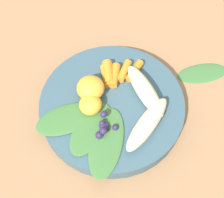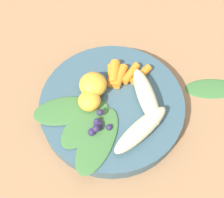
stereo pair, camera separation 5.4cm
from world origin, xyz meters
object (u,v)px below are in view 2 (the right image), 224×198
(banana_peeled_left, at_px, (146,96))
(bowl, at_px, (112,106))
(banana_peeled_right, at_px, (141,129))
(orange_segment_near, at_px, (90,101))
(kale_leaf_stray, at_px, (212,88))

(banana_peeled_left, bearing_deg, bowl, 77.79)
(banana_peeled_right, bearing_deg, orange_segment_near, 104.02)
(banana_peeled_left, relative_size, orange_segment_near, 2.96)
(banana_peeled_left, height_order, banana_peeled_right, same)
(orange_segment_near, xyz_separation_m, kale_leaf_stray, (0.21, -0.13, -0.04))
(banana_peeled_right, distance_m, kale_leaf_stray, 0.19)
(bowl, xyz_separation_m, banana_peeled_right, (-0.01, -0.08, 0.03))
(bowl, relative_size, kale_leaf_stray, 2.48)
(orange_segment_near, relative_size, kale_leaf_stray, 0.38)
(orange_segment_near, bearing_deg, kale_leaf_stray, -32.07)
(banana_peeled_left, relative_size, kale_leaf_stray, 1.12)
(orange_segment_near, bearing_deg, banana_peeled_right, -77.42)
(orange_segment_near, height_order, kale_leaf_stray, orange_segment_near)
(bowl, relative_size, orange_segment_near, 6.57)
(banana_peeled_right, height_order, kale_leaf_stray, banana_peeled_right)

